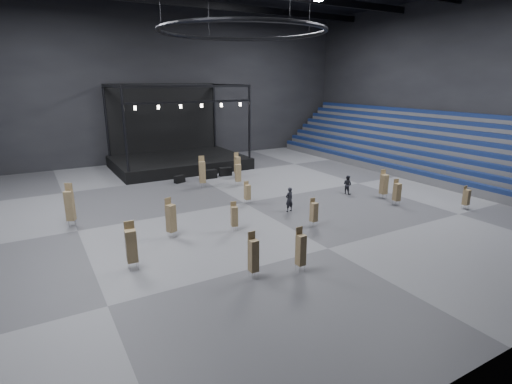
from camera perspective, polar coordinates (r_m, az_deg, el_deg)
floor at (r=32.40m, az=-1.74°, el=-1.54°), size 50.00×50.00×0.00m
wall_back at (r=50.43m, az=-13.61°, el=14.63°), size 50.00×0.20×18.00m
wall_right at (r=48.08m, az=26.23°, el=13.46°), size 0.20×42.00×18.00m
bleachers_right at (r=47.07m, az=23.74°, el=4.77°), size 7.20×40.00×6.40m
stage at (r=46.61m, az=-11.31°, el=5.36°), size 14.00×10.00×9.20m
truss_ring at (r=31.11m, az=-1.95°, el=21.97°), size 12.30×12.30×5.15m
flight_case_left at (r=39.33m, az=-10.87°, el=1.82°), size 1.15×0.84×0.69m
flight_case_mid at (r=40.56m, az=-6.57°, el=2.56°), size 1.33×0.71×0.87m
flight_case_right at (r=41.55m, az=-4.40°, el=2.92°), size 1.35×0.80×0.85m
chair_stack_0 at (r=21.86m, az=-17.40°, el=-7.23°), size 0.59×0.59×2.63m
chair_stack_1 at (r=31.90m, az=-1.25°, el=0.03°), size 0.44×0.44×1.83m
chair_stack_2 at (r=29.67m, az=-25.07°, el=-1.68°), size 0.68×0.68×2.98m
chair_stack_3 at (r=40.55m, az=-2.69°, el=3.93°), size 0.53×0.53×2.55m
chair_stack_4 at (r=27.28m, az=8.25°, el=-2.78°), size 0.45×0.45×1.97m
chair_stack_5 at (r=20.10m, az=-0.39°, el=-8.96°), size 0.44×0.44×2.43m
chair_stack_6 at (r=33.36m, az=19.49°, el=0.06°), size 0.54×0.54×2.12m
chair_stack_7 at (r=20.89m, az=6.40°, el=-8.12°), size 0.45×0.45×2.40m
chair_stack_8 at (r=34.85m, az=17.80°, el=1.14°), size 0.57×0.57×2.46m
chair_stack_9 at (r=34.53m, az=27.84°, el=-0.62°), size 0.46×0.46×1.83m
chair_stack_10 at (r=25.53m, az=-12.07°, el=-3.59°), size 0.64×0.64×2.59m
chair_stack_11 at (r=37.02m, az=-7.69°, el=2.92°), size 0.65×0.65×2.92m
chair_stack_12 at (r=37.38m, az=-2.59°, el=2.82°), size 0.60×0.60×2.43m
chair_stack_13 at (r=26.20m, az=-3.13°, el=-3.42°), size 0.48×0.48×1.98m
man_center at (r=30.11m, az=4.77°, el=-1.07°), size 0.74×0.54×1.89m
crew_member at (r=35.60m, az=12.93°, el=1.04°), size 0.79×0.93×1.66m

